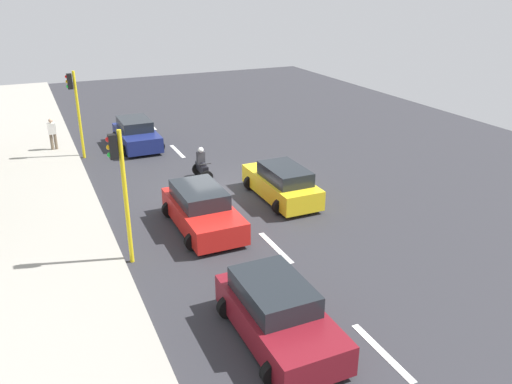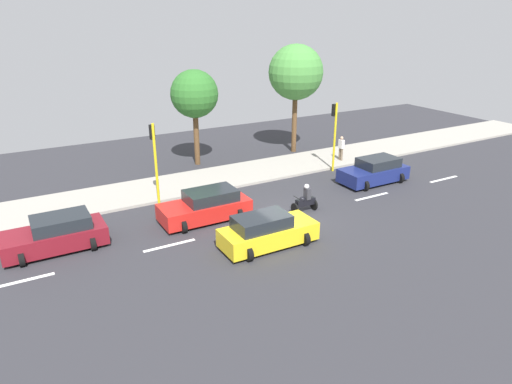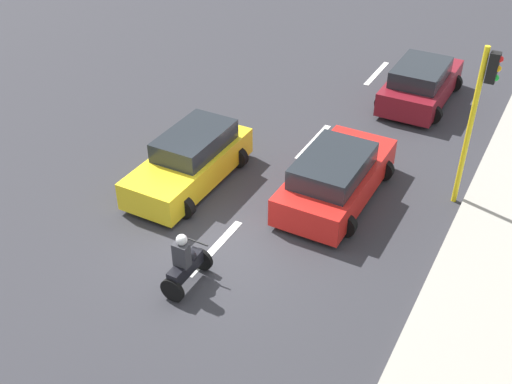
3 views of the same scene
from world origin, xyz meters
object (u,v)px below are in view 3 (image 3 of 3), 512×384
object	(u,v)px
car_yellow_cab	(191,161)
car_maroon	(421,84)
car_red	(336,177)
traffic_light_midblock	(479,107)
motorcycle	(186,264)

from	to	relation	value
car_yellow_cab	car_maroon	world-z (taller)	same
car_red	traffic_light_midblock	size ratio (longest dim) A/B	0.99
car_yellow_cab	car_red	distance (m)	4.12
car_yellow_cab	motorcycle	xyz separation A→B (m)	(2.28, -3.68, -0.07)
car_red	traffic_light_midblock	xyz separation A→B (m)	(3.06, 1.49, 2.22)
car_yellow_cab	traffic_light_midblock	distance (m)	7.82
traffic_light_midblock	car_yellow_cab	bearing A→B (deg)	-159.09
car_red	motorcycle	world-z (taller)	motorcycle
car_red	motorcycle	bearing A→B (deg)	-108.83
motorcycle	traffic_light_midblock	distance (m)	8.24
car_yellow_cab	car_maroon	bearing A→B (deg)	62.29
motorcycle	traffic_light_midblock	size ratio (longest dim) A/B	0.34
car_maroon	car_red	bearing A→B (deg)	-92.74
car_maroon	traffic_light_midblock	xyz separation A→B (m)	(2.73, -5.46, 2.22)
car_red	traffic_light_midblock	distance (m)	4.06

